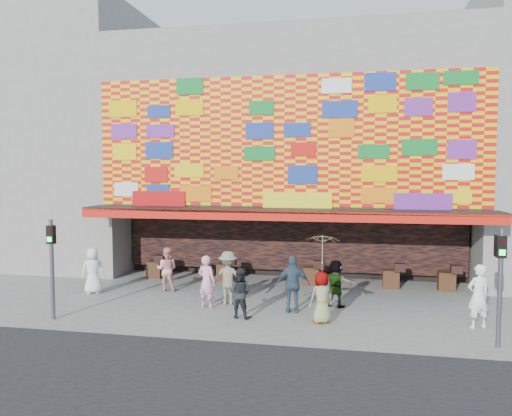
{
  "coord_description": "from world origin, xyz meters",
  "views": [
    {
      "loc": [
        2.62,
        -14.7,
        4.39
      ],
      "look_at": [
        -0.7,
        2.0,
        3.17
      ],
      "focal_mm": 35.0,
      "sensor_mm": 36.0,
      "label": 1
    }
  ],
  "objects_px": {
    "ped_h": "(478,296)",
    "parasol": "(322,250)",
    "signal_left": "(52,258)",
    "ped_a": "(93,271)",
    "ped_b": "(207,281)",
    "ped_g": "(322,297)",
    "ped_c": "(240,293)",
    "ped_d": "(228,278)",
    "signal_right": "(500,274)",
    "ped_i": "(167,269)",
    "ped_e": "(293,284)",
    "ped_f": "(336,283)"
  },
  "relations": [
    {
      "from": "signal_right",
      "to": "ped_d",
      "type": "distance_m",
      "value": 8.19
    },
    {
      "from": "signal_left",
      "to": "ped_e",
      "type": "distance_m",
      "value": 7.33
    },
    {
      "from": "ped_a",
      "to": "ped_b",
      "type": "xyz_separation_m",
      "value": [
        4.6,
        -1.03,
        0.02
      ]
    },
    {
      "from": "ped_e",
      "to": "parasol",
      "type": "distance_m",
      "value": 1.82
    },
    {
      "from": "ped_h",
      "to": "signal_right",
      "type": "bearing_deg",
      "value": 72.09
    },
    {
      "from": "signal_right",
      "to": "ped_a",
      "type": "relative_size",
      "value": 1.8
    },
    {
      "from": "ped_a",
      "to": "ped_b",
      "type": "bearing_deg",
      "value": 138.33
    },
    {
      "from": "ped_g",
      "to": "ped_i",
      "type": "distance_m",
      "value": 6.59
    },
    {
      "from": "signal_left",
      "to": "ped_b",
      "type": "height_order",
      "value": "signal_left"
    },
    {
      "from": "ped_b",
      "to": "ped_f",
      "type": "xyz_separation_m",
      "value": [
        4.11,
        0.92,
        -0.09
      ]
    },
    {
      "from": "ped_i",
      "to": "parasol",
      "type": "xyz_separation_m",
      "value": [
        5.91,
        -2.91,
        1.34
      ]
    },
    {
      "from": "ped_d",
      "to": "ped_e",
      "type": "height_order",
      "value": "ped_e"
    },
    {
      "from": "signal_right",
      "to": "ped_i",
      "type": "height_order",
      "value": "signal_right"
    },
    {
      "from": "ped_d",
      "to": "ped_i",
      "type": "distance_m",
      "value": 3.07
    },
    {
      "from": "ped_a",
      "to": "ped_g",
      "type": "distance_m",
      "value": 8.6
    },
    {
      "from": "ped_d",
      "to": "ped_i",
      "type": "bearing_deg",
      "value": -35.27
    },
    {
      "from": "signal_right",
      "to": "ped_i",
      "type": "xyz_separation_m",
      "value": [
        -10.4,
        4.09,
        -1.06
      ]
    },
    {
      "from": "ped_f",
      "to": "parasol",
      "type": "height_order",
      "value": "parasol"
    },
    {
      "from": "ped_c",
      "to": "ped_f",
      "type": "xyz_separation_m",
      "value": [
        2.79,
        1.8,
        0.01
      ]
    },
    {
      "from": "ped_b",
      "to": "ped_i",
      "type": "bearing_deg",
      "value": -25.15
    },
    {
      "from": "parasol",
      "to": "ped_d",
      "type": "bearing_deg",
      "value": 154.97
    },
    {
      "from": "ped_d",
      "to": "ped_b",
      "type": "bearing_deg",
      "value": 34.9
    },
    {
      "from": "ped_b",
      "to": "ped_d",
      "type": "relative_size",
      "value": 0.97
    },
    {
      "from": "signal_left",
      "to": "ped_g",
      "type": "distance_m",
      "value": 8.07
    },
    {
      "from": "signal_right",
      "to": "ped_e",
      "type": "distance_m",
      "value": 5.91
    },
    {
      "from": "signal_left",
      "to": "ped_d",
      "type": "bearing_deg",
      "value": 29.45
    },
    {
      "from": "ped_h",
      "to": "ped_i",
      "type": "height_order",
      "value": "ped_h"
    },
    {
      "from": "signal_left",
      "to": "ped_h",
      "type": "distance_m",
      "value": 12.41
    },
    {
      "from": "ped_a",
      "to": "ped_g",
      "type": "height_order",
      "value": "ped_a"
    },
    {
      "from": "ped_c",
      "to": "ped_h",
      "type": "height_order",
      "value": "ped_h"
    },
    {
      "from": "ped_h",
      "to": "ped_d",
      "type": "bearing_deg",
      "value": -30.55
    },
    {
      "from": "signal_left",
      "to": "signal_right",
      "type": "relative_size",
      "value": 1.0
    },
    {
      "from": "signal_right",
      "to": "ped_d",
      "type": "xyz_separation_m",
      "value": [
        -7.68,
        2.67,
        -0.97
      ]
    },
    {
      "from": "signal_left",
      "to": "ped_h",
      "type": "relative_size",
      "value": 1.65
    },
    {
      "from": "signal_left",
      "to": "ped_h",
      "type": "bearing_deg",
      "value": 7.37
    },
    {
      "from": "ped_i",
      "to": "parasol",
      "type": "height_order",
      "value": "parasol"
    },
    {
      "from": "ped_a",
      "to": "parasol",
      "type": "xyz_separation_m",
      "value": [
        8.37,
        -1.98,
        1.31
      ]
    },
    {
      "from": "ped_f",
      "to": "ped_i",
      "type": "relative_size",
      "value": 0.96
    },
    {
      "from": "ped_a",
      "to": "ped_g",
      "type": "relative_size",
      "value": 1.1
    },
    {
      "from": "ped_h",
      "to": "parasol",
      "type": "height_order",
      "value": "parasol"
    },
    {
      "from": "ped_f",
      "to": "ped_h",
      "type": "xyz_separation_m",
      "value": [
        4.03,
        -1.46,
        0.14
      ]
    },
    {
      "from": "ped_e",
      "to": "ped_g",
      "type": "height_order",
      "value": "ped_e"
    },
    {
      "from": "ped_e",
      "to": "ped_i",
      "type": "distance_m",
      "value": 5.34
    },
    {
      "from": "ped_f",
      "to": "ped_h",
      "type": "distance_m",
      "value": 4.29
    },
    {
      "from": "ped_b",
      "to": "ped_f",
      "type": "relative_size",
      "value": 1.11
    },
    {
      "from": "signal_left",
      "to": "ped_c",
      "type": "xyz_separation_m",
      "value": [
        5.46,
        1.24,
        -1.1
      ]
    },
    {
      "from": "ped_i",
      "to": "signal_left",
      "type": "bearing_deg",
      "value": 59.51
    },
    {
      "from": "ped_a",
      "to": "parasol",
      "type": "height_order",
      "value": "parasol"
    },
    {
      "from": "ped_g",
      "to": "ped_h",
      "type": "xyz_separation_m",
      "value": [
        4.37,
        0.41,
        0.15
      ]
    },
    {
      "from": "ped_g",
      "to": "ped_h",
      "type": "height_order",
      "value": "ped_h"
    }
  ]
}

